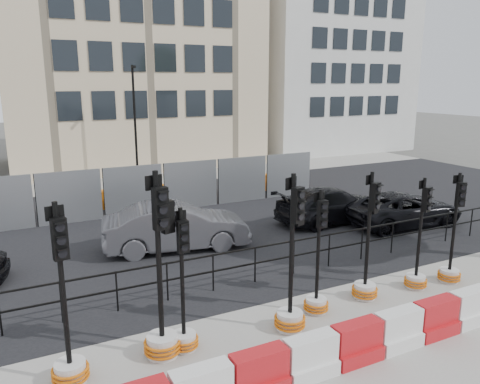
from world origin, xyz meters
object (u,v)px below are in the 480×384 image
traffic_signal_a (68,348)px  car_c (332,205)px  traffic_signal_d (291,295)px  traffic_signal_h (451,260)px

traffic_signal_a → car_c: size_ratio=0.72×
traffic_signal_d → car_c: traffic_signal_d is taller
traffic_signal_d → car_c: size_ratio=0.75×
traffic_signal_h → car_c: traffic_signal_h is taller
traffic_signal_a → traffic_signal_h: size_ratio=1.12×
traffic_signal_d → traffic_signal_h: (5.09, 0.18, -0.20)m
traffic_signal_d → traffic_signal_a: bearing=159.9°
traffic_signal_a → traffic_signal_h: (9.54, -0.02, -0.07)m
traffic_signal_a → traffic_signal_d: size_ratio=0.97×
car_c → traffic_signal_h: bearing=173.0°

